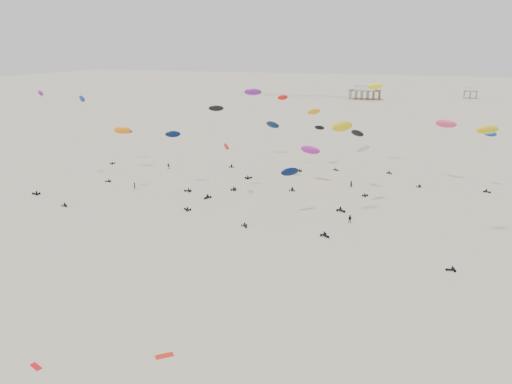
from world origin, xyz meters
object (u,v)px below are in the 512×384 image
at_px(pavilion_small, 470,94).
at_px(rig_4, 377,98).
at_px(spectator_0, 135,189).
at_px(pavilion_main, 365,93).
at_px(rig_0, 282,181).
at_px(rig_9, 177,150).

height_order(pavilion_small, rig_4, rig_4).
bearing_deg(spectator_0, rig_4, -90.72).
xyz_separation_m(pavilion_small, rig_4, (-42.14, -231.56, 18.01)).
height_order(pavilion_main, rig_0, rig_0).
relative_size(pavilion_main, rig_9, 1.37).
relative_size(pavilion_small, rig_4, 0.34).
xyz_separation_m(pavilion_small, spectator_0, (-98.97, -277.89, -3.49)).
xyz_separation_m(pavilion_small, rig_0, (-55.86, -286.75, 4.89)).
xyz_separation_m(rig_0, rig_9, (-32.79, 14.08, 2.07)).
bearing_deg(rig_0, pavilion_main, -126.61).
xyz_separation_m(pavilion_small, rig_9, (-88.64, -272.66, 6.97)).
xyz_separation_m(pavilion_main, spectator_0, (-28.97, -247.89, -4.22)).
relative_size(rig_9, spectator_0, 6.86).
relative_size(pavilion_small, rig_0, 0.60).
bearing_deg(rig_9, pavilion_main, -12.58).
bearing_deg(rig_0, spectator_0, -51.37).
xyz_separation_m(rig_4, spectator_0, (-56.83, -46.33, -21.49)).
height_order(rig_0, rig_4, rig_4).
xyz_separation_m(pavilion_main, rig_9, (-18.64, -242.66, 6.23)).
xyz_separation_m(rig_4, rig_9, (-46.50, -41.11, -11.04)).
height_order(pavilion_small, rig_0, rig_0).
relative_size(rig_4, spectator_0, 11.85).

